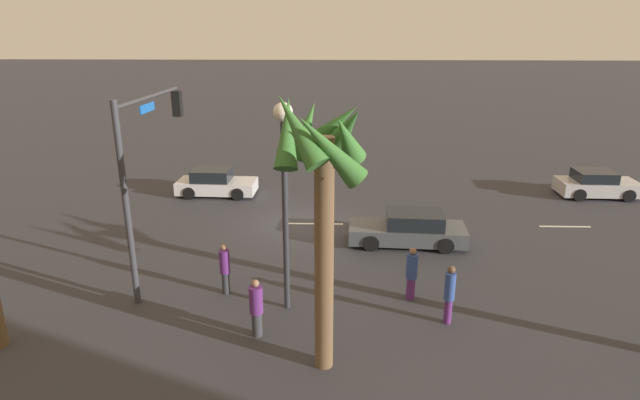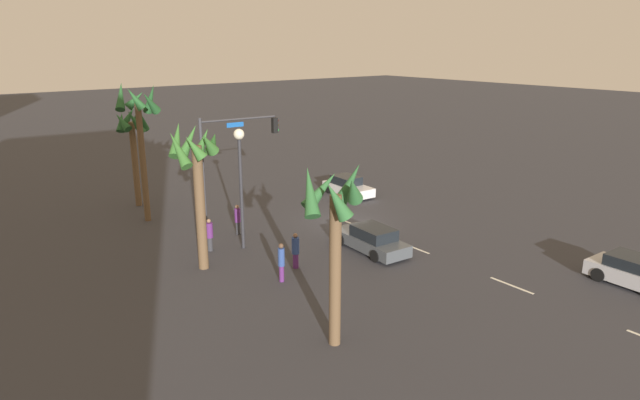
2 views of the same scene
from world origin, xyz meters
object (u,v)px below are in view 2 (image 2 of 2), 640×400
(car_2, at_px, (634,272))
(palm_tree_3, at_px, (195,163))
(car_1, at_px, (348,186))
(pedestrian_0, at_px, (238,219))
(traffic_signal, at_px, (229,150))
(pedestrian_1, at_px, (209,234))
(pedestrian_3, at_px, (296,250))
(palm_tree_0, at_px, (334,216))
(streetlamp, at_px, (240,167))
(palm_tree_1, at_px, (133,131))
(pedestrian_2, at_px, (281,261))
(car_0, at_px, (371,239))
(palm_tree_2, at_px, (140,117))

(car_2, height_order, palm_tree_3, palm_tree_3)
(car_1, height_order, pedestrian_0, pedestrian_0)
(traffic_signal, relative_size, pedestrian_1, 3.66)
(palm_tree_3, bearing_deg, pedestrian_3, -127.64)
(car_2, relative_size, palm_tree_0, 0.58)
(pedestrian_3, bearing_deg, streetlamp, 9.57)
(pedestrian_3, bearing_deg, car_2, -134.77)
(pedestrian_1, bearing_deg, palm_tree_1, -0.15)
(traffic_signal, bearing_deg, pedestrian_1, 138.81)
(car_2, bearing_deg, pedestrian_2, 51.16)
(car_2, height_order, traffic_signal, traffic_signal)
(car_1, relative_size, pedestrian_3, 2.27)
(car_0, relative_size, pedestrian_0, 2.70)
(palm_tree_0, bearing_deg, car_2, -107.64)
(pedestrian_1, distance_m, palm_tree_3, 4.93)
(pedestrian_1, bearing_deg, traffic_signal, -41.19)
(car_0, distance_m, car_1, 11.13)
(traffic_signal, xyz_separation_m, palm_tree_2, (3.06, 4.17, 2.00))
(car_1, height_order, pedestrian_3, pedestrian_3)
(pedestrian_2, distance_m, pedestrian_3, 1.71)
(car_0, height_order, palm_tree_2, palm_tree_2)
(car_0, relative_size, pedestrian_3, 2.65)
(traffic_signal, bearing_deg, streetlamp, 158.16)
(car_1, bearing_deg, pedestrian_0, 104.05)
(pedestrian_0, bearing_deg, car_0, -146.70)
(traffic_signal, distance_m, palm_tree_1, 7.52)
(pedestrian_3, height_order, palm_tree_1, palm_tree_1)
(traffic_signal, bearing_deg, palm_tree_3, 140.19)
(pedestrian_1, bearing_deg, streetlamp, -114.13)
(car_1, height_order, palm_tree_3, palm_tree_3)
(palm_tree_3, bearing_deg, palm_tree_0, -175.48)
(palm_tree_3, bearing_deg, pedestrian_2, -149.25)
(car_2, distance_m, streetlamp, 19.44)
(pedestrian_0, distance_m, pedestrian_3, 6.09)
(car_0, height_order, pedestrian_2, pedestrian_2)
(car_2, height_order, pedestrian_0, pedestrian_0)
(car_1, bearing_deg, pedestrian_3, 129.09)
(traffic_signal, height_order, streetlamp, traffic_signal)
(streetlamp, bearing_deg, palm_tree_3, 110.83)
(pedestrian_2, height_order, palm_tree_3, palm_tree_3)
(pedestrian_0, bearing_deg, palm_tree_1, 14.83)
(pedestrian_2, relative_size, palm_tree_3, 0.26)
(pedestrian_0, xyz_separation_m, palm_tree_1, (9.25, 2.45, 4.12))
(car_1, xyz_separation_m, traffic_signal, (-0.02, 9.51, 3.77))
(pedestrian_1, distance_m, pedestrian_3, 5.22)
(car_1, distance_m, pedestrian_2, 15.53)
(pedestrian_0, bearing_deg, traffic_signal, -21.53)
(traffic_signal, distance_m, pedestrian_1, 6.36)
(car_0, distance_m, palm_tree_3, 10.00)
(car_0, xyz_separation_m, pedestrian_0, (6.60, 4.34, 0.31))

